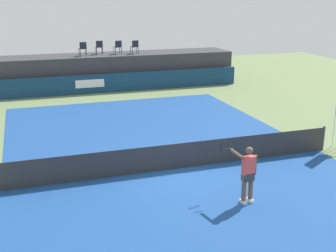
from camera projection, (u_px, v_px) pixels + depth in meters
ground_plane at (153, 143)px, 18.50m from camera, size 48.00×48.00×0.00m
court_inner at (177, 168)px, 15.78m from camera, size 12.00×22.00×0.00m
sponsor_wall at (106, 83)px, 27.87m from camera, size 18.00×0.22×1.20m
spectator_platform at (100, 71)px, 29.36m from camera, size 18.00×2.80×2.20m
spectator_chair_far_left at (83, 48)px, 28.26m from camera, size 0.46×0.46×0.89m
spectator_chair_left at (99, 47)px, 29.09m from camera, size 0.47×0.47×0.89m
spectator_chair_center at (118, 46)px, 29.14m from camera, size 0.48×0.48×0.89m
spectator_chair_right at (135, 46)px, 29.27m from camera, size 0.48×0.48×0.89m
tennis_net at (177, 156)px, 15.64m from camera, size 12.40×0.02×0.95m
net_post_far at (323, 138)px, 17.52m from camera, size 0.10×0.10×1.00m
tennis_player at (247, 173)px, 12.96m from camera, size 0.79×1.13×1.77m
tennis_ball at (218, 107)px, 24.19m from camera, size 0.07×0.07×0.07m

